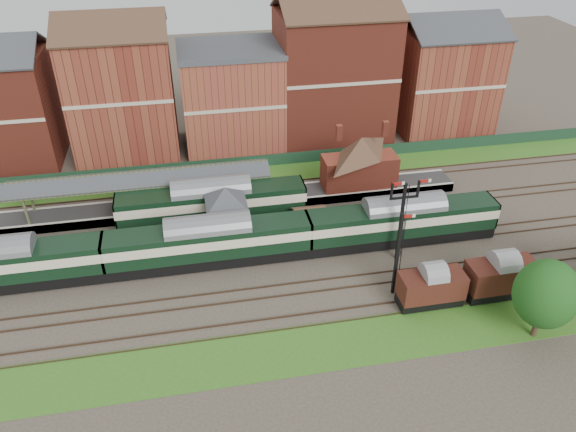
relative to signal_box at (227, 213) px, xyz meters
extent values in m
plane|color=#473D33|center=(3.00, -3.25, -3.19)|extent=(160.00, 160.00, 0.00)
cube|color=#2D6619|center=(3.00, 12.75, -3.16)|extent=(90.00, 4.50, 0.06)
cube|color=#2D6619|center=(3.00, -15.25, -3.16)|extent=(90.00, 5.00, 0.06)
cube|color=#193823|center=(3.00, 14.75, -2.44)|extent=(90.00, 0.12, 1.50)
cube|color=#2D2D2D|center=(-2.00, 6.50, -2.69)|extent=(55.00, 3.40, 1.00)
cube|color=#667D59|center=(0.00, 0.00, -1.99)|extent=(3.40, 3.20, 2.40)
cube|color=#42482D|center=(0.00, 0.00, 0.21)|extent=(3.60, 3.40, 2.00)
pyramid|color=#383A3F|center=(0.00, 0.00, 2.01)|extent=(5.40, 5.40, 1.60)
cube|color=maroon|center=(8.00, 0.00, -2.09)|extent=(3.00, 2.40, 2.20)
cube|color=#4C3323|center=(8.00, -0.65, -0.64)|extent=(3.20, 1.34, 0.79)
cube|color=#4C3323|center=(8.00, 0.65, -0.64)|extent=(3.20, 1.34, 0.79)
cube|color=maroon|center=(15.00, 6.50, -0.44)|extent=(8.00, 3.00, 3.50)
pyramid|color=#4C3323|center=(15.00, 6.50, 2.41)|extent=(8.10, 8.10, 2.20)
cube|color=maroon|center=(12.50, 6.50, 2.91)|extent=(0.60, 0.60, 1.60)
cube|color=maroon|center=(17.50, 6.50, 2.91)|extent=(0.60, 0.60, 1.60)
cube|color=#42482D|center=(-19.00, 5.20, -0.49)|extent=(0.22, 0.22, 3.40)
cube|color=#42482D|center=(3.00, 7.80, -0.49)|extent=(0.22, 0.22, 3.40)
cube|color=#383A3F|center=(-8.00, 5.55, 1.41)|extent=(26.00, 1.99, 0.90)
cube|color=#383A3F|center=(-8.00, 7.45, 1.41)|extent=(26.00, 1.99, 0.90)
cube|color=#42482D|center=(-8.00, 6.50, 1.79)|extent=(26.00, 0.20, 0.20)
cube|color=black|center=(15.00, -5.75, 0.81)|extent=(0.25, 0.25, 8.00)
cube|color=black|center=(15.00, -5.75, 3.41)|extent=(2.60, 0.18, 0.18)
cube|color=#B2140F|center=(14.35, -5.75, 4.86)|extent=(1.10, 0.08, 0.25)
cube|color=#B2140F|center=(16.75, -5.75, 4.86)|extent=(1.10, 0.08, 0.25)
cube|color=black|center=(13.00, -10.25, 0.81)|extent=(0.25, 0.25, 8.00)
cube|color=#B2140F|center=(13.55, -10.25, 4.51)|extent=(1.10, 0.08, 0.25)
cube|color=maroon|center=(-10.00, 21.75, 4.31)|extent=(12.00, 10.00, 15.00)
cube|color=brown|center=(3.00, 21.75, 2.81)|extent=(12.00, 10.00, 12.00)
cube|color=maroon|center=(16.00, 21.75, 4.81)|extent=(14.00, 10.00, 16.00)
cube|color=maroon|center=(31.00, 21.75, 3.31)|extent=(12.00, 10.00, 13.00)
cube|color=black|center=(-1.95, -3.25, -2.47)|extent=(18.23, 2.55, 1.11)
cube|color=black|center=(-1.95, -3.25, -0.60)|extent=(18.23, 2.84, 2.63)
cube|color=beige|center=(-1.95, -3.25, -0.28)|extent=(18.25, 2.88, 0.91)
cube|color=slate|center=(-1.95, -3.25, 0.87)|extent=(18.23, 2.84, 0.61)
cube|color=black|center=(16.28, -3.25, -2.47)|extent=(18.23, 2.55, 1.11)
cube|color=black|center=(16.28, -3.25, -0.60)|extent=(18.23, 2.84, 2.63)
cube|color=beige|center=(16.28, -3.25, -0.28)|extent=(18.25, 2.88, 0.91)
cube|color=slate|center=(16.28, -3.25, 0.87)|extent=(18.23, 2.84, 0.61)
cube|color=black|center=(-1.16, 3.25, -2.46)|extent=(18.57, 2.60, 1.13)
cube|color=black|center=(-1.16, 3.25, -0.56)|extent=(18.57, 2.89, 2.68)
cube|color=beige|center=(-1.16, 3.25, -0.23)|extent=(18.59, 2.93, 0.93)
cube|color=slate|center=(-1.16, 3.25, 0.94)|extent=(18.57, 2.89, 0.62)
cube|color=black|center=(15.42, -12.25, -2.63)|extent=(5.32, 1.96, 0.80)
cube|color=#401512|center=(15.42, -12.25, -1.17)|extent=(5.32, 2.30, 2.13)
cube|color=gray|center=(15.42, -12.25, 0.00)|extent=(5.32, 2.30, 0.39)
cube|color=black|center=(21.54, -12.25, -2.60)|extent=(5.73, 2.11, 0.86)
cube|color=#401512|center=(21.54, -12.25, -1.02)|extent=(5.73, 2.48, 2.29)
cube|color=gray|center=(21.54, -12.25, 0.24)|extent=(5.73, 2.48, 0.42)
cylinder|color=#382619|center=(21.99, -17.23, -1.56)|extent=(0.44, 0.44, 3.25)
ellipsoid|color=#1C5117|center=(21.99, -17.23, 1.04)|extent=(4.79, 4.79, 5.50)
camera|label=1|loc=(-2.83, -44.71, 28.33)|focal=35.00mm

